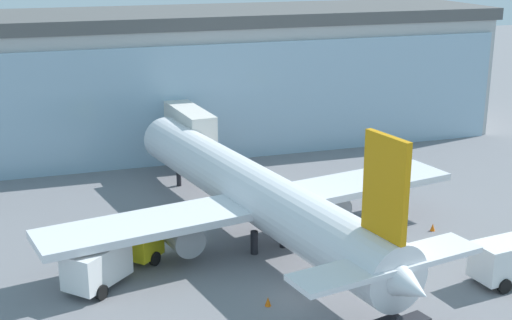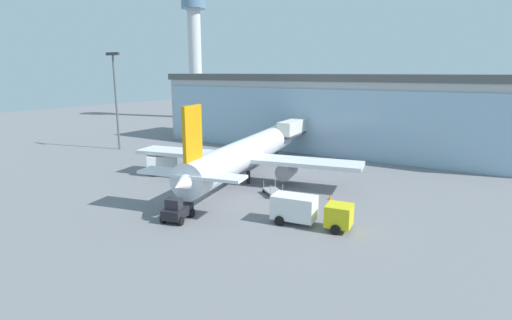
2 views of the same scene
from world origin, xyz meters
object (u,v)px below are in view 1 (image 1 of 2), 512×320
jet_bridge (179,117)px  safety_cone_nose (268,301)px  catering_truck (112,257)px  safety_cone_wingtip (433,227)px  airplane (255,194)px  baggage_cart (368,246)px

jet_bridge → safety_cone_nose: (-0.53, -27.40, -4.45)m
jet_bridge → safety_cone_nose: 27.76m
jet_bridge → catering_truck: 23.24m
catering_truck → safety_cone_wingtip: 22.79m
airplane → catering_truck: bearing=95.5°
catering_truck → safety_cone_wingtip: catering_truck is taller
jet_bridge → airplane: airplane is taller
jet_bridge → airplane: (1.52, -18.22, -1.32)m
jet_bridge → baggage_cart: size_ratio=4.35×
jet_bridge → safety_cone_nose: bearing=172.4°
airplane → catering_truck: size_ratio=5.16×
safety_cone_nose → jet_bridge: bearing=88.9°
catering_truck → baggage_cart: catering_truck is taller
safety_cone_wingtip → airplane: bearing=170.3°
baggage_cart → safety_cone_wingtip: 6.44m
safety_cone_nose → safety_cone_wingtip: size_ratio=1.00×
safety_cone_nose → baggage_cart: bearing=29.9°
baggage_cart → safety_cone_nose: bearing=68.3°
baggage_cart → safety_cone_nose: baggage_cart is taller
airplane → safety_cone_wingtip: 13.22m
baggage_cart → airplane: bearing=5.6°
airplane → safety_cone_nose: airplane is taller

